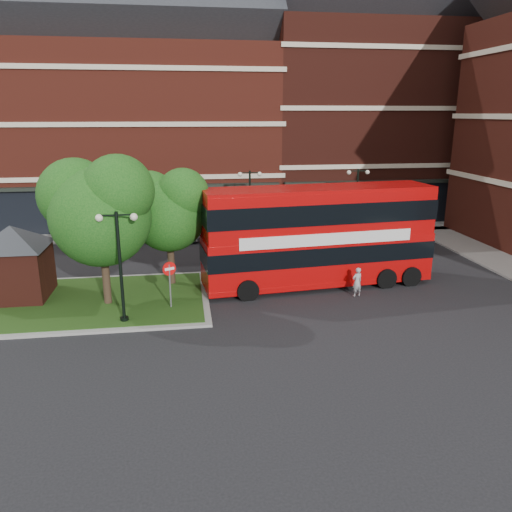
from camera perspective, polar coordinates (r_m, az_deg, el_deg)
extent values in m
plane|color=black|center=(22.71, -0.80, -7.08)|extent=(120.00, 120.00, 0.00)
cube|color=slate|center=(38.35, -4.06, 2.63)|extent=(44.00, 3.00, 0.12)
cube|color=maroon|center=(45.06, -15.47, 13.03)|extent=(26.00, 12.00, 14.00)
cube|color=#471911|center=(47.74, 12.57, 14.56)|extent=(18.00, 12.00, 16.00)
cube|color=gray|center=(25.86, -19.66, -4.98)|extent=(12.60, 7.60, 0.12)
cube|color=#19380F|center=(25.85, -19.66, -4.95)|extent=(12.00, 7.00, 0.15)
cube|color=#471911|center=(27.12, -25.75, -1.70)|extent=(3.00, 3.00, 2.50)
cone|color=#23262B|center=(26.68, -26.22, 1.99)|extent=(6.51, 6.51, 1.10)
cylinder|color=#2D2116|center=(24.52, -16.86, -1.15)|extent=(0.36, 0.36, 3.92)
sphere|color=#114612|center=(23.96, -17.31, 4.29)|extent=(4.60, 4.60, 4.60)
sphere|color=#114612|center=(24.68, -19.91, 6.54)|extent=(3.45, 3.45, 3.45)
sphere|color=#114612|center=(23.17, -15.47, 7.23)|extent=(3.22, 3.22, 3.22)
cylinder|color=#2D2116|center=(26.71, -9.71, 0.20)|extent=(0.36, 0.36, 3.47)
sphere|color=#114612|center=(26.22, -9.92, 4.64)|extent=(3.80, 3.80, 3.80)
sphere|color=#114612|center=(26.68, -12.03, 6.48)|extent=(2.85, 2.85, 2.85)
sphere|color=#114612|center=(25.64, -8.35, 6.99)|extent=(2.66, 2.66, 2.66)
cylinder|color=black|center=(22.05, -15.22, -1.46)|extent=(0.14, 0.14, 5.00)
cylinder|color=black|center=(22.84, -14.79, -7.10)|extent=(0.36, 0.36, 0.30)
cube|color=black|center=(21.48, -15.68, 4.53)|extent=(1.40, 0.06, 0.06)
sphere|color=#F2EACC|center=(21.60, -17.50, 4.17)|extent=(0.32, 0.32, 0.32)
sphere|color=#F2EACC|center=(21.42, -13.80, 4.36)|extent=(0.32, 0.32, 0.32)
cylinder|color=black|center=(36.10, -0.70, 5.79)|extent=(0.14, 0.14, 5.00)
cylinder|color=black|center=(36.59, -0.69, 2.17)|extent=(0.36, 0.36, 0.30)
cube|color=black|center=(35.76, -0.72, 9.50)|extent=(1.40, 0.06, 0.06)
sphere|color=#F2EACC|center=(35.68, -1.84, 9.32)|extent=(0.32, 0.32, 0.32)
sphere|color=#F2EACC|center=(35.87, 0.41, 9.36)|extent=(0.32, 0.32, 0.32)
cylinder|color=black|center=(37.98, 11.41, 5.99)|extent=(0.14, 0.14, 5.00)
cylinder|color=black|center=(38.45, 11.22, 2.54)|extent=(0.36, 0.36, 0.30)
cube|color=black|center=(37.66, 11.61, 9.51)|extent=(1.40, 0.06, 0.06)
sphere|color=#F2EACC|center=(37.44, 10.58, 9.37)|extent=(0.32, 0.32, 0.32)
sphere|color=#F2EACC|center=(37.91, 12.61, 9.34)|extent=(0.32, 0.32, 0.32)
cube|color=#AC0607|center=(26.67, 7.01, 0.10)|extent=(12.32, 3.96, 2.31)
cube|color=#AC0607|center=(26.13, 7.18, 4.98)|extent=(12.20, 3.92, 2.31)
cube|color=black|center=(26.11, 7.19, 5.23)|extent=(12.32, 3.96, 1.05)
cube|color=silver|center=(25.10, 8.25, 1.90)|extent=(9.04, 0.96, 0.61)
imported|color=#979799|center=(25.58, 11.48, -2.92)|extent=(0.63, 0.50, 1.50)
imported|color=#A5A8AC|center=(36.17, -9.52, 2.65)|extent=(4.17, 2.10, 1.36)
imported|color=silver|center=(38.96, 7.02, 3.81)|extent=(4.59, 1.65, 1.51)
cylinder|color=slate|center=(23.55, -9.79, -3.55)|extent=(0.08, 0.08, 2.23)
cylinder|color=red|center=(23.27, -9.89, -1.44)|extent=(0.61, 0.32, 0.65)
cube|color=white|center=(23.27, -9.89, -1.44)|extent=(0.43, 0.23, 0.12)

